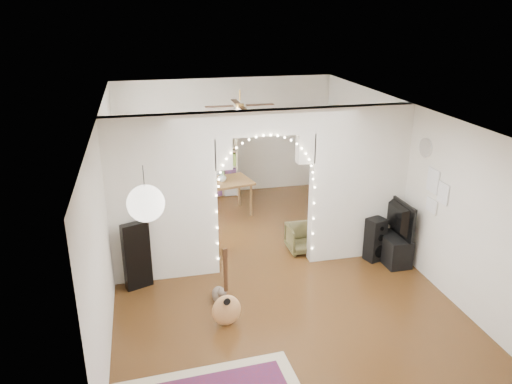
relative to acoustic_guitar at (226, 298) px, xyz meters
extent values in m
plane|color=black|center=(0.94, 1.58, -0.44)|extent=(7.50, 7.50, 0.00)
cube|color=white|center=(0.94, 1.58, 2.26)|extent=(5.00, 7.50, 0.02)
cube|color=silver|center=(0.94, 5.33, 0.91)|extent=(5.00, 0.02, 2.70)
cube|color=silver|center=(0.94, -2.17, 0.91)|extent=(5.00, 0.02, 2.70)
cube|color=silver|center=(-1.56, 1.58, 0.91)|extent=(0.02, 7.50, 2.70)
cube|color=silver|center=(3.44, 1.58, 0.91)|extent=(0.02, 7.50, 2.70)
cube|color=silver|center=(-0.71, 1.58, 0.91)|extent=(1.70, 0.20, 2.70)
cube|color=silver|center=(2.59, 1.58, 0.91)|extent=(1.70, 0.20, 2.70)
cube|color=silver|center=(0.94, 1.58, 2.06)|extent=(1.60, 0.20, 0.40)
cube|color=white|center=(-1.53, 3.38, 1.06)|extent=(0.04, 1.20, 1.40)
cylinder|color=white|center=(3.42, 0.98, 1.66)|extent=(0.03, 0.31, 0.31)
sphere|color=white|center=(-0.96, -0.82, 1.81)|extent=(0.40, 0.40, 0.40)
cube|color=black|center=(-1.18, 1.33, 0.11)|extent=(0.44, 0.29, 1.10)
ellipsoid|color=tan|center=(0.00, 0.00, -0.02)|extent=(0.43, 0.25, 0.49)
cube|color=black|center=(0.00, 0.00, 0.39)|extent=(0.05, 0.04, 0.56)
cube|color=black|center=(0.00, 0.00, 0.69)|extent=(0.07, 0.05, 0.12)
ellipsoid|color=brown|center=(-0.01, 0.61, -0.33)|extent=(0.27, 0.36, 0.24)
sphere|color=brown|center=(0.02, 0.48, -0.21)|extent=(0.16, 0.16, 0.14)
cone|color=brown|center=(-0.02, 0.48, -0.14)|extent=(0.04, 0.04, 0.05)
cone|color=brown|center=(0.05, 0.48, -0.14)|extent=(0.04, 0.04, 0.05)
cylinder|color=brown|center=(-0.04, 0.79, -0.40)|extent=(0.07, 0.22, 0.07)
cube|color=black|center=(2.86, 1.33, -0.05)|extent=(0.37, 0.34, 0.78)
cylinder|color=black|center=(2.91, 1.20, -0.23)|extent=(0.22, 0.09, 0.22)
cylinder|color=black|center=(2.91, 1.20, 0.03)|extent=(0.12, 0.06, 0.12)
cylinder|color=black|center=(2.91, 1.20, 0.20)|extent=(0.07, 0.04, 0.07)
cube|color=black|center=(3.14, 1.33, -0.19)|extent=(0.42, 1.01, 0.50)
imported|color=black|center=(3.14, 1.33, 0.37)|extent=(0.17, 1.08, 0.62)
cube|color=beige|center=(0.44, 5.08, 0.29)|extent=(1.44, 0.92, 1.46)
cube|color=brown|center=(0.61, 3.93, 0.29)|extent=(1.34, 1.03, 0.05)
cylinder|color=brown|center=(0.16, 3.51, -0.09)|extent=(0.05, 0.05, 0.70)
cylinder|color=brown|center=(1.18, 3.72, -0.09)|extent=(0.05, 0.05, 0.70)
cylinder|color=brown|center=(0.03, 4.13, -0.09)|extent=(0.05, 0.05, 0.70)
cylinder|color=brown|center=(1.05, 4.35, -0.09)|extent=(0.05, 0.05, 0.70)
imported|color=white|center=(0.61, 3.93, 0.41)|extent=(0.22, 0.22, 0.19)
imported|color=#4B4525|center=(-0.17, 2.21, -0.17)|extent=(0.73, 0.75, 0.55)
imported|color=#4B4525|center=(1.74, 1.93, -0.19)|extent=(0.54, 0.56, 0.50)
camera|label=1|loc=(-0.94, -5.84, 3.76)|focal=35.00mm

